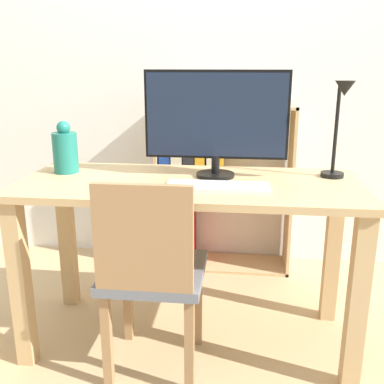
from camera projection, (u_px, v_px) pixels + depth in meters
name	position (u px, v px, depth m)	size (l,w,h in m)	color
ground_plane	(190.00, 337.00, 2.12)	(10.00, 10.00, 0.00)	tan
wall_back	(209.00, 54.00, 2.71)	(8.00, 0.05, 2.60)	silver
desk	(189.00, 214.00, 1.95)	(1.46, 0.62, 0.76)	tan
monitor	(216.00, 118.00, 1.92)	(0.62, 0.17, 0.46)	black
keyboard	(218.00, 187.00, 1.80)	(0.41, 0.15, 0.02)	silver
vase	(65.00, 150.00, 2.04)	(0.11, 0.11, 0.24)	#1E7266
desk_lamp	(340.00, 121.00, 1.86)	(0.10, 0.19, 0.42)	black
chair	(151.00, 270.00, 1.76)	(0.40, 0.40, 0.85)	slate
bookshelf	(200.00, 186.00, 2.76)	(0.81, 0.28, 1.02)	tan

